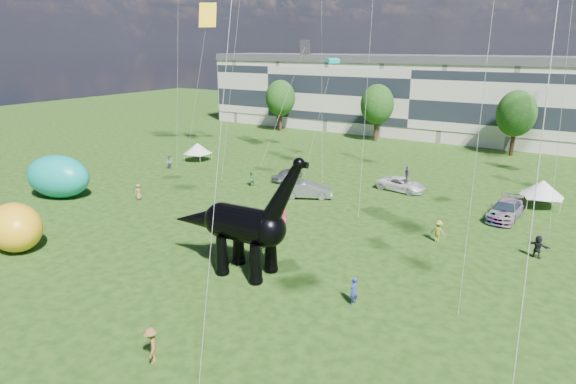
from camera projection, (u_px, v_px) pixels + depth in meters
The scene contains 15 objects.
ground at pixel (219, 310), 27.66m from camera, with size 220.00×220.00×0.00m, color #16330C.
terrace_row at pixel (420, 99), 80.27m from camera, with size 78.00×11.00×12.00m, color beige.
tree_far_left at pixel (280, 95), 84.02m from camera, with size 5.20×5.20×9.44m.
tree_mid_left at pixel (377, 101), 74.91m from camera, with size 5.20×5.20×9.44m.
tree_mid_right at pixel (517, 110), 64.78m from camera, with size 5.20×5.20×9.44m.
dinosaur_sculpture at pixel (240, 226), 31.58m from camera, with size 10.58×3.02×8.65m.
car_silver at pixel (287, 175), 54.05m from camera, with size 1.58×3.92×1.34m, color #A7A7AB.
car_grey at pixel (307, 190), 47.88m from camera, with size 1.73×4.97×1.64m, color gray.
car_white at pixel (401, 184), 50.21m from camera, with size 2.35×5.09×1.41m, color white.
car_dark at pixel (506, 210), 42.04m from camera, with size 2.28×5.62×1.63m, color #595960.
gazebo_near at pixel (542, 188), 44.80m from camera, with size 4.64×4.64×2.63m.
gazebo_left at pixel (198, 148), 63.03m from camera, with size 3.73×3.73×2.39m.
inflatable_teal at pixel (58, 176), 47.77m from camera, with size 6.84×4.27×4.27m, color #0C978D.
inflatable_yellow at pixel (15, 227), 35.32m from camera, with size 4.68×3.60×3.60m, color #F9AF1A.
visitors at pixel (321, 216), 40.38m from camera, with size 52.22×39.42×1.87m.
Camera 1 is at (16.30, -18.67, 14.59)m, focal length 30.00 mm.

